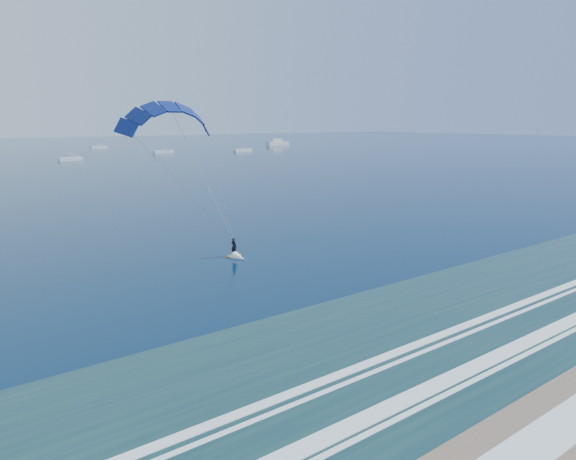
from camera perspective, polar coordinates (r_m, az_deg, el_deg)
The scene contains 6 objects.
kitesurfer_rig at distance 47.24m, azimuth -9.13°, elevation 5.24°, with size 16.08×9.82×16.66m.
motor_yacht at distance 292.82m, azimuth -1.20°, elevation 9.66°, with size 13.59×3.62×5.81m.
sailboat_3 at distance 198.05m, azimuth -23.05°, elevation 7.28°, with size 7.35×2.40×10.39m.
sailboat_4 at distance 279.48m, azimuth -20.31°, elevation 8.63°, with size 7.67×2.40×10.57m.
sailboat_5 at distance 231.03m, azimuth -13.68°, elevation 8.46°, with size 8.67×2.40×11.84m.
sailboat_6 at distance 236.12m, azimuth -5.04°, elevation 8.83°, with size 8.73×2.40×11.83m.
Camera 1 is at (-31.64, -10.09, 14.12)m, focal length 32.00 mm.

